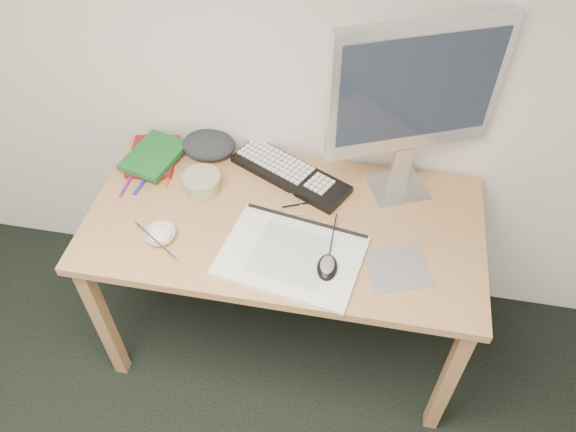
{
  "coord_description": "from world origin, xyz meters",
  "views": [
    {
      "loc": [
        0.54,
        0.12,
        2.22
      ],
      "look_at": [
        0.31,
        1.38,
        0.83
      ],
      "focal_mm": 35.0,
      "sensor_mm": 36.0,
      "label": 1
    }
  ],
  "objects_px": {
    "keyboard": "(290,174)",
    "monitor": "(415,94)",
    "sketchpad": "(291,256)",
    "rice_bowl": "(160,235)",
    "desk": "(284,236)"
  },
  "relations": [
    {
      "from": "keyboard",
      "to": "rice_bowl",
      "type": "height_order",
      "value": "rice_bowl"
    },
    {
      "from": "sketchpad",
      "to": "monitor",
      "type": "distance_m",
      "value": 0.66
    },
    {
      "from": "desk",
      "to": "sketchpad",
      "type": "distance_m",
      "value": 0.19
    },
    {
      "from": "desk",
      "to": "monitor",
      "type": "bearing_deg",
      "value": 31.68
    },
    {
      "from": "sketchpad",
      "to": "keyboard",
      "type": "distance_m",
      "value": 0.39
    },
    {
      "from": "monitor",
      "to": "keyboard",
      "type": "bearing_deg",
      "value": 158.03
    },
    {
      "from": "keyboard",
      "to": "monitor",
      "type": "xyz_separation_m",
      "value": [
        0.4,
        0.01,
        0.41
      ]
    },
    {
      "from": "desk",
      "to": "sketchpad",
      "type": "bearing_deg",
      "value": -70.61
    },
    {
      "from": "rice_bowl",
      "to": "keyboard",
      "type": "bearing_deg",
      "value": 45.51
    },
    {
      "from": "keyboard",
      "to": "rice_bowl",
      "type": "distance_m",
      "value": 0.54
    },
    {
      "from": "keyboard",
      "to": "rice_bowl",
      "type": "xyz_separation_m",
      "value": [
        -0.38,
        -0.39,
        0.0
      ]
    },
    {
      "from": "desk",
      "to": "sketchpad",
      "type": "relative_size",
      "value": 3.05
    },
    {
      "from": "keyboard",
      "to": "sketchpad",
      "type": "bearing_deg",
      "value": -51.96
    },
    {
      "from": "monitor",
      "to": "rice_bowl",
      "type": "height_order",
      "value": "monitor"
    },
    {
      "from": "keyboard",
      "to": "desk",
      "type": "bearing_deg",
      "value": -58.12
    }
  ]
}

